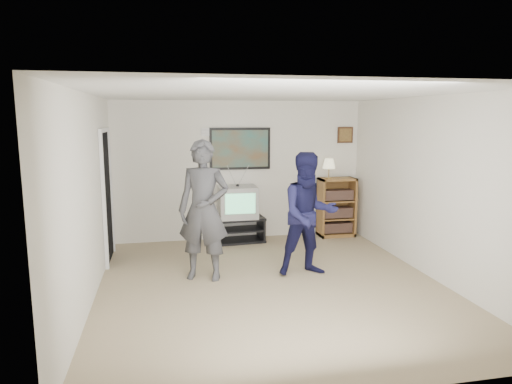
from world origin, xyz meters
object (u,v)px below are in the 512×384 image
object	(u,v)px
bookshelf	(336,207)
person_short	(309,214)
crt_television	(238,202)
media_stand	(239,229)
person_tall	(204,210)

from	to	relation	value
bookshelf	person_short	bearing A→B (deg)	-121.30
crt_television	bookshelf	bearing A→B (deg)	2.42
media_stand	crt_television	size ratio (longest dim) A/B	1.39
person_tall	person_short	bearing A→B (deg)	14.17
bookshelf	person_tall	world-z (taller)	person_tall
crt_television	person_short	distance (m)	2.02
bookshelf	person_tall	xyz separation A→B (m)	(-2.63, -1.81, 0.41)
media_stand	person_short	xyz separation A→B (m)	(0.68, -1.89, 0.65)
media_stand	person_tall	xyz separation A→B (m)	(-0.77, -1.76, 0.74)
crt_television	person_tall	world-z (taller)	person_tall
media_stand	bookshelf	bearing A→B (deg)	-2.44
media_stand	bookshelf	xyz separation A→B (m)	(1.86, 0.05, 0.32)
media_stand	bookshelf	world-z (taller)	bookshelf
person_tall	person_short	distance (m)	1.46
media_stand	person_short	world-z (taller)	person_short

